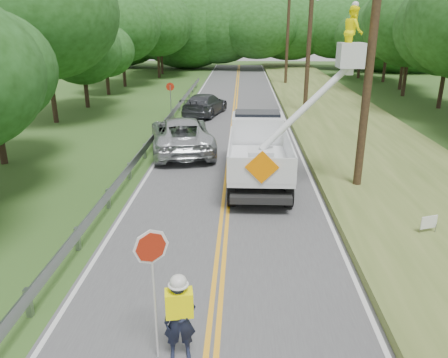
{
  "coord_description": "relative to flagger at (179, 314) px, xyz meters",
  "views": [
    {
      "loc": [
        0.53,
        -6.87,
        6.14
      ],
      "look_at": [
        0.0,
        6.0,
        1.5
      ],
      "focal_mm": 34.82,
      "sensor_mm": 36.0,
      "label": 1
    }
  ],
  "objects": [
    {
      "name": "road",
      "position": [
        0.6,
        14.11,
        -0.99
      ],
      "size": [
        7.2,
        96.0,
        0.03
      ],
      "color": "#4C4C4E",
      "rests_on": "ground"
    },
    {
      "name": "tall_grass_verge",
      "position": [
        7.7,
        14.11,
        -0.85
      ],
      "size": [
        7.0,
        96.0,
        0.3
      ],
      "primitive_type": "cube",
      "color": "#4B6127",
      "rests_on": "ground"
    },
    {
      "name": "yard_sign",
      "position": [
        6.68,
        5.06,
        -0.41
      ],
      "size": [
        0.54,
        0.22,
        0.82
      ],
      "color": "white",
      "rests_on": "ground"
    },
    {
      "name": "flagger",
      "position": [
        0.0,
        0.0,
        0.0
      ],
      "size": [
        1.08,
        0.51,
        2.74
      ],
      "color": "#191E33",
      "rests_on": "road"
    },
    {
      "name": "treeline_horizon",
      "position": [
        1.63,
        56.15,
        4.5
      ],
      "size": [
        57.92,
        15.53,
        12.63
      ],
      "color": "#1B4113",
      "rests_on": "ground"
    },
    {
      "name": "suv_darkgrey",
      "position": [
        -1.47,
        23.51,
        -0.23
      ],
      "size": [
        3.26,
        5.48,
        1.49
      ],
      "primitive_type": "imported",
      "rotation": [
        0.0,
        0.0,
        2.9
      ],
      "color": "#3E4046",
      "rests_on": "road"
    },
    {
      "name": "utility_poles",
      "position": [
        5.6,
        17.13,
        4.27
      ],
      "size": [
        1.6,
        43.3,
        10.0
      ],
      "color": "#2D2117",
      "rests_on": "ground"
    },
    {
      "name": "stop_sign_permanent",
      "position": [
        -3.5,
        21.27,
        0.7
      ],
      "size": [
        0.54,
        0.12,
        2.55
      ],
      "color": "gray",
      "rests_on": "ground"
    },
    {
      "name": "guardrail",
      "position": [
        -3.42,
        15.02,
        -0.45
      ],
      "size": [
        0.18,
        48.0,
        0.77
      ],
      "color": "gray",
      "rests_on": "ground"
    },
    {
      "name": "bucket_truck",
      "position": [
        2.07,
        10.8,
        0.53
      ],
      "size": [
        4.66,
        6.83,
        6.68
      ],
      "color": "black",
      "rests_on": "road"
    },
    {
      "name": "treeline_left",
      "position": [
        -9.85,
        28.27,
        4.69
      ],
      "size": [
        10.98,
        54.57,
        10.85
      ],
      "color": "#332319",
      "rests_on": "ground"
    },
    {
      "name": "ground",
      "position": [
        0.6,
        0.11,
        -1.0
      ],
      "size": [
        140.0,
        140.0,
        0.0
      ],
      "primitive_type": "plane",
      "color": "#2D501D",
      "rests_on": "ground"
    },
    {
      "name": "suv_silver",
      "position": [
        -1.89,
        14.29,
        -0.11
      ],
      "size": [
        4.09,
        6.69,
        1.73
      ],
      "primitive_type": "imported",
      "rotation": [
        0.0,
        0.0,
        3.35
      ],
      "color": "silver",
      "rests_on": "road"
    }
  ]
}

